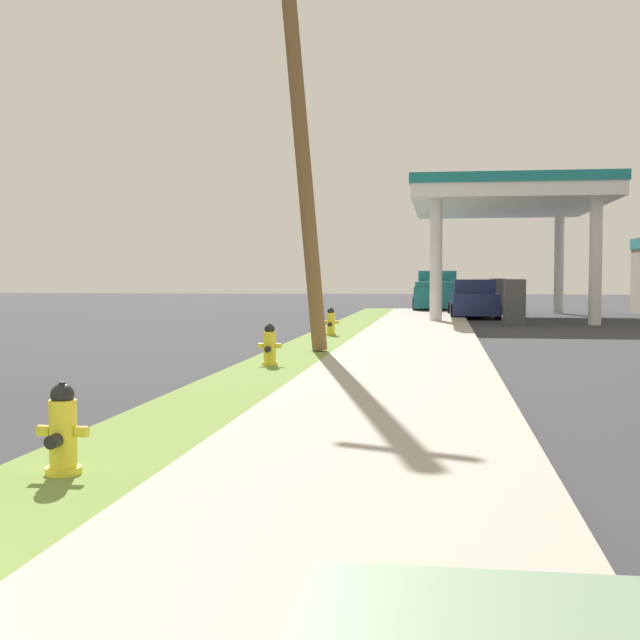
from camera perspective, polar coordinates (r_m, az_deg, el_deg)
fire_hydrant_nearest at (r=7.21m, az=-16.78°, el=-7.29°), size 0.42×0.38×0.74m
fire_hydrant_second at (r=15.29m, az=-3.38°, el=-1.81°), size 0.42×0.38×0.74m
fire_hydrant_third at (r=23.05m, az=0.72°, el=-0.20°), size 0.42×0.37×0.74m
utility_pole_midground at (r=18.67m, az=-1.41°, el=13.62°), size 1.82×0.93×9.93m
car_navy_by_near_pump at (r=35.58m, az=10.17°, el=1.30°), size 2.05×4.55×1.57m
truck_teal_at_forecourt at (r=42.29m, az=7.82°, el=1.84°), size 2.24×5.45×1.97m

